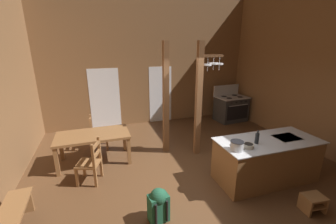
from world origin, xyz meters
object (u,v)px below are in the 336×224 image
object	(u,v)px
kitchen_island	(266,160)
stove_range	(231,108)
dining_table	(93,137)
stockpot_on_counter	(237,146)
bottle_tall_on_counter	(257,138)
step_stool	(313,202)
ladderback_chair_near_window	(91,162)
ladderback_chair_by_post	(97,133)
backpack	(158,204)
mixing_bowl_on_counter	(248,146)
bench_along_left_wall	(10,224)

from	to	relation	value
kitchen_island	stove_range	distance (m)	3.85
dining_table	stockpot_on_counter	world-z (taller)	stockpot_on_counter
bottle_tall_on_counter	kitchen_island	bearing A→B (deg)	7.64
step_stool	ladderback_chair_near_window	world-z (taller)	ladderback_chair_near_window
kitchen_island	ladderback_chair_by_post	size ratio (longest dim) A/B	2.28
kitchen_island	backpack	xyz separation A→B (m)	(-2.50, -0.41, -0.14)
stove_range	step_stool	world-z (taller)	stove_range
step_stool	ladderback_chair_near_window	xyz separation A→B (m)	(-3.66, 2.12, 0.27)
ladderback_chair_near_window	ladderback_chair_by_post	xyz separation A→B (m)	(0.15, 1.61, 0.00)
step_stool	ladderback_chair_near_window	distance (m)	4.23
kitchen_island	stockpot_on_counter	bearing A→B (deg)	-169.60
stove_range	mixing_bowl_on_counter	distance (m)	4.29
dining_table	ladderback_chair_near_window	xyz separation A→B (m)	(-0.06, -0.85, -0.20)
stove_range	step_stool	xyz separation A→B (m)	(-1.39, -4.59, -0.30)
ladderback_chair_near_window	bench_along_left_wall	xyz separation A→B (m)	(-1.11, -1.19, -0.15)
ladderback_chair_by_post	bench_along_left_wall	world-z (taller)	ladderback_chair_by_post
backpack	bottle_tall_on_counter	size ratio (longest dim) A/B	2.10
mixing_bowl_on_counter	ladderback_chair_by_post	bearing A→B (deg)	134.36
stockpot_on_counter	bench_along_left_wall	bearing A→B (deg)	179.32
bench_along_left_wall	step_stool	bearing A→B (deg)	-11.02
ladderback_chair_by_post	dining_table	bearing A→B (deg)	-96.27
ladderback_chair_near_window	backpack	world-z (taller)	ladderback_chair_near_window
bench_along_left_wall	backpack	world-z (taller)	backpack
stove_range	mixing_bowl_on_counter	xyz separation A→B (m)	(-2.14, -3.69, 0.47)
dining_table	ladderback_chair_near_window	world-z (taller)	ladderback_chair_near_window
bench_along_left_wall	stockpot_on_counter	size ratio (longest dim) A/B	4.23
dining_table	mixing_bowl_on_counter	world-z (taller)	mixing_bowl_on_counter
stove_range	bottle_tall_on_counter	xyz separation A→B (m)	(-1.86, -3.59, 0.54)
mixing_bowl_on_counter	kitchen_island	bearing A→B (deg)	13.10
kitchen_island	stockpot_on_counter	distance (m)	1.07
bench_along_left_wall	backpack	xyz separation A→B (m)	(2.15, -0.29, 0.01)
ladderback_chair_by_post	stockpot_on_counter	size ratio (longest dim) A/B	2.96
dining_table	backpack	distance (m)	2.54
kitchen_island	backpack	size ratio (longest dim) A/B	3.64
stove_range	bottle_tall_on_counter	bearing A→B (deg)	-117.40
kitchen_island	step_stool	size ratio (longest dim) A/B	5.58
step_stool	bottle_tall_on_counter	distance (m)	1.40
kitchen_island	bottle_tall_on_counter	world-z (taller)	bottle_tall_on_counter
kitchen_island	stockpot_on_counter	xyz separation A→B (m)	(-0.90, -0.17, 0.55)
kitchen_island	bench_along_left_wall	bearing A→B (deg)	-178.50
backpack	ladderback_chair_near_window	bearing A→B (deg)	125.26
ladderback_chair_near_window	stockpot_on_counter	size ratio (longest dim) A/B	2.96
ladderback_chair_near_window	stockpot_on_counter	distance (m)	2.96
ladderback_chair_by_post	mixing_bowl_on_counter	xyz separation A→B (m)	(2.76, -2.82, 0.50)
step_stool	ladderback_chair_by_post	xyz separation A→B (m)	(-3.51, 3.72, 0.27)
ladderback_chair_by_post	backpack	bearing A→B (deg)	-73.81
backpack	stove_range	bearing A→B (deg)	44.60
dining_table	stockpot_on_counter	distance (m)	3.33
kitchen_island	stove_range	bearing A→B (deg)	66.97
backpack	ladderback_chair_by_post	bearing A→B (deg)	106.19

